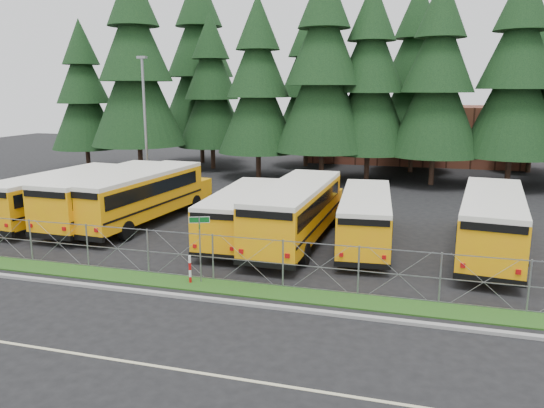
# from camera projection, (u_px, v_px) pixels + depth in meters

# --- Properties ---
(ground) EXTENTS (120.00, 120.00, 0.00)m
(ground) POSITION_uv_depth(u_px,v_px,m) (244.00, 275.00, 22.81)
(ground) COLOR black
(ground) RESTS_ON ground
(curb) EXTENTS (50.00, 0.25, 0.12)m
(curb) POSITION_uv_depth(u_px,v_px,m) (217.00, 300.00, 19.88)
(curb) COLOR gray
(curb) RESTS_ON ground
(grass_verge) EXTENTS (50.00, 1.40, 0.06)m
(grass_verge) POSITION_uv_depth(u_px,v_px,m) (230.00, 288.00, 21.20)
(grass_verge) COLOR #1C4012
(grass_verge) RESTS_ON ground
(road_lane_line) EXTENTS (50.00, 0.12, 0.01)m
(road_lane_line) POSITION_uv_depth(u_px,v_px,m) (154.00, 366.00, 15.29)
(road_lane_line) COLOR beige
(road_lane_line) RESTS_ON ground
(chainlink_fence) EXTENTS (44.00, 0.10, 2.00)m
(chainlink_fence) POSITION_uv_depth(u_px,v_px,m) (236.00, 259.00, 21.65)
(chainlink_fence) COLOR gray
(chainlink_fence) RESTS_ON ground
(brick_building) EXTENTS (22.00, 10.00, 6.00)m
(brick_building) POSITION_uv_depth(u_px,v_px,m) (414.00, 134.00, 58.12)
(brick_building) COLOR brown
(brick_building) RESTS_ON ground
(bus_0) EXTENTS (3.71, 11.37, 2.93)m
(bus_0) POSITION_uv_depth(u_px,v_px,m) (64.00, 197.00, 31.95)
(bus_0) COLOR #FFAB08
(bus_0) RESTS_ON ground
(bus_1) EXTENTS (3.27, 11.99, 3.12)m
(bus_1) POSITION_uv_depth(u_px,v_px,m) (112.00, 197.00, 31.40)
(bus_1) COLOR #FFAB08
(bus_1) RESTS_ON ground
(bus_2) EXTENTS (3.85, 12.16, 3.14)m
(bus_2) POSITION_uv_depth(u_px,v_px,m) (143.00, 198.00, 31.12)
(bus_2) COLOR #FFAB08
(bus_2) RESTS_ON ground
(bus_4) EXTENTS (2.86, 10.24, 2.66)m
(bus_4) POSITION_uv_depth(u_px,v_px,m) (243.00, 215.00, 27.94)
(bus_4) COLOR #FFAB08
(bus_4) RESTS_ON ground
(bus_5) EXTENTS (3.11, 11.99, 3.13)m
(bus_5) POSITION_uv_depth(u_px,v_px,m) (297.00, 213.00, 27.20)
(bus_5) COLOR #FFAB08
(bus_5) RESTS_ON ground
(bus_6) EXTENTS (3.33, 10.57, 2.73)m
(bus_6) POSITION_uv_depth(u_px,v_px,m) (366.00, 219.00, 26.81)
(bus_6) COLOR #FFAB08
(bus_6) RESTS_ON ground
(bus_east) EXTENTS (3.98, 11.84, 3.04)m
(bus_east) POSITION_uv_depth(u_px,v_px,m) (491.00, 224.00, 25.15)
(bus_east) COLOR #FFAB08
(bus_east) RESTS_ON ground
(street_sign) EXTENTS (0.79, 0.52, 2.81)m
(street_sign) POSITION_uv_depth(u_px,v_px,m) (200.00, 235.00, 21.40)
(street_sign) COLOR gray
(street_sign) RESTS_ON ground
(striped_bollard) EXTENTS (0.11, 0.11, 1.20)m
(striped_bollard) POSITION_uv_depth(u_px,v_px,m) (190.00, 270.00, 21.62)
(striped_bollard) COLOR #B20C0C
(striped_bollard) RESTS_ON ground
(light_standard) EXTENTS (0.70, 0.35, 10.14)m
(light_standard) POSITION_uv_depth(u_px,v_px,m) (145.00, 121.00, 39.31)
(light_standard) COLOR gray
(light_standard) RESTS_ON ground
(conifer_0) EXTENTS (6.46, 6.46, 14.29)m
(conifer_0) POSITION_uv_depth(u_px,v_px,m) (84.00, 96.00, 50.89)
(conifer_0) COLOR black
(conifer_0) RESTS_ON ground
(conifer_1) EXTENTS (8.48, 8.48, 18.76)m
(conifer_1) POSITION_uv_depth(u_px,v_px,m) (136.00, 71.00, 47.51)
(conifer_1) COLOR black
(conifer_1) RESTS_ON ground
(conifer_2) EXTENTS (6.82, 6.82, 15.08)m
(conifer_2) POSITION_uv_depth(u_px,v_px,m) (211.00, 92.00, 51.62)
(conifer_2) COLOR black
(conifer_2) RESTS_ON ground
(conifer_3) EXTENTS (7.10, 7.10, 15.71)m
(conifer_3) POSITION_uv_depth(u_px,v_px,m) (258.00, 88.00, 45.95)
(conifer_3) COLOR black
(conifer_3) RESTS_ON ground
(conifer_4) EXTENTS (8.11, 8.11, 17.93)m
(conifer_4) POSITION_uv_depth(u_px,v_px,m) (323.00, 75.00, 43.91)
(conifer_4) COLOR black
(conifer_4) RESTS_ON ground
(conifer_5) EXTENTS (7.49, 7.49, 16.57)m
(conifer_5) POSITION_uv_depth(u_px,v_px,m) (370.00, 83.00, 44.36)
(conifer_5) COLOR black
(conifer_5) RESTS_ON ground
(conifer_6) EXTENTS (7.54, 7.54, 16.67)m
(conifer_6) POSITION_uv_depth(u_px,v_px,m) (437.00, 82.00, 42.36)
(conifer_6) COLOR black
(conifer_6) RESTS_ON ground
(conifer_7) EXTENTS (7.80, 7.80, 17.26)m
(conifer_7) POSITION_uv_depth(u_px,v_px,m) (517.00, 78.00, 41.12)
(conifer_7) COLOR black
(conifer_7) RESTS_ON ground
(conifer_10) EXTENTS (9.03, 9.03, 19.97)m
(conifer_10) POSITION_uv_depth(u_px,v_px,m) (200.00, 68.00, 55.26)
(conifer_10) COLOR black
(conifer_10) RESTS_ON ground
(conifer_11) EXTENTS (7.01, 7.01, 15.49)m
(conifer_11) POSITION_uv_depth(u_px,v_px,m) (306.00, 89.00, 53.19)
(conifer_11) COLOR black
(conifer_11) RESTS_ON ground
(conifer_12) EXTENTS (7.89, 7.89, 17.46)m
(conifer_12) POSITION_uv_depth(u_px,v_px,m) (415.00, 79.00, 49.09)
(conifer_12) COLOR black
(conifer_12) RESTS_ON ground
(conifer_13) EXTENTS (6.76, 6.76, 14.95)m
(conifer_13) POSITION_uv_depth(u_px,v_px,m) (536.00, 93.00, 49.11)
(conifer_13) COLOR black
(conifer_13) RESTS_ON ground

